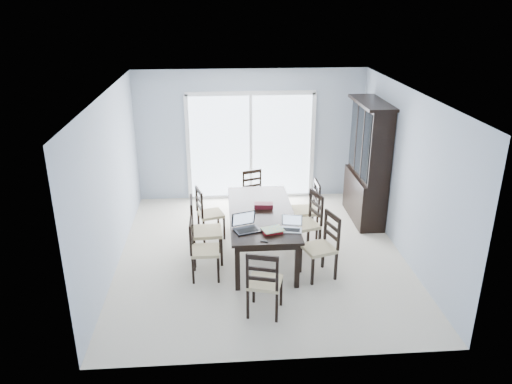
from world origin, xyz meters
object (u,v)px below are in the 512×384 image
chair_right_far (310,203)px  chair_end_near (264,277)px  chair_left_mid (200,223)px  game_box (264,206)px  chair_end_far (254,189)px  chair_left_far (205,208)px  chair_right_mid (310,216)px  chair_right_near (325,239)px  laptop_silver (291,227)px  laptop_dark (247,227)px  chair_left_near (199,243)px  cell_phone (264,241)px  hot_tub (218,161)px  china_hutch (368,164)px  dining_table (261,216)px

chair_right_far → chair_end_near: bearing=155.8°
chair_left_mid → game_box: chair_left_mid is taller
chair_right_far → chair_end_far: (-0.90, 0.88, -0.06)m
chair_left_far → chair_right_mid: (1.68, -0.56, 0.05)m
game_box → chair_right_near: bearing=-45.7°
laptop_silver → chair_left_mid: bearing=168.1°
chair_right_near → laptop_dark: 1.15m
chair_left_near → cell_phone: 1.01m
chair_left_mid → laptop_dark: bearing=49.2°
chair_end_near → hot_tub: (-0.56, 5.08, -0.10)m
chair_right_mid → laptop_dark: 1.32m
cell_phone → chair_end_near: bearing=-72.5°
laptop_silver → game_box: size_ratio=1.13×
chair_right_near → laptop_silver: chair_right_near is taller
chair_end_far → laptop_dark: bearing=65.1°
laptop_silver → hot_tub: 4.27m
game_box → chair_right_mid: bearing=-3.0°
chair_left_far → chair_right_far: size_ratio=0.93×
china_hutch → hot_tub: (-2.70, 2.18, -0.59)m
chair_left_mid → chair_left_far: chair_left_mid is taller
china_hutch → chair_left_mid: size_ratio=1.82×
dining_table → chair_right_far: (0.89, 0.65, -0.08)m
cell_phone → game_box: bearing=108.9°
chair_right_near → laptop_dark: size_ratio=2.68×
dining_table → laptop_dark: laptop_dark is taller
game_box → hot_tub: bearing=102.4°
chair_left_mid → chair_left_near: bearing=-3.6°
chair_end_far → laptop_silver: size_ratio=3.02×
chair_left_far → chair_right_far: chair_right_far is taller
chair_end_far → game_box: bearing=74.0°
cell_phone → game_box: 1.16m
chair_right_mid → chair_end_far: chair_right_mid is taller
chair_left_near → chair_left_mid: (0.01, 0.50, 0.08)m
chair_left_mid → chair_end_near: (0.84, -1.53, -0.06)m
chair_left_mid → laptop_silver: (1.33, -0.58, 0.16)m
dining_table → chair_right_mid: size_ratio=1.94×
chair_left_near → hot_tub: 4.06m
chair_left_near → laptop_dark: 0.74m
chair_right_near → chair_left_far: bearing=34.6°
chair_right_far → china_hutch: bearing=-62.9°
chair_left_near → laptop_dark: size_ratio=2.54×
chair_left_near → cell_phone: (0.92, -0.39, 0.19)m
chair_end_far → game_box: 1.40m
chair_left_near → laptop_dark: chair_left_near is taller
chair_left_mid → cell_phone: bearing=42.9°
china_hutch → chair_end_near: 3.64m
chair_left_far → cell_phone: size_ratio=10.14×
chair_right_near → chair_right_far: bearing=-18.5°
chair_left_near → dining_table: bearing=122.9°
china_hutch → cell_phone: bearing=-132.6°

